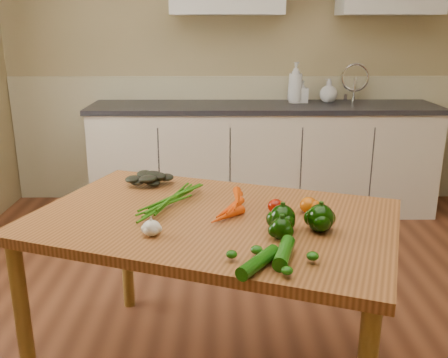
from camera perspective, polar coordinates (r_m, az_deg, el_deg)
room at (r=2.09m, az=3.96°, el=9.76°), size 4.04×5.04×2.64m
counter_run at (r=4.23m, az=4.58°, el=2.57°), size 2.84×0.64×1.14m
table at (r=2.07m, az=-1.34°, el=-6.44°), size 1.67×1.36×0.77m
soap_bottle_a at (r=4.24m, az=8.17°, el=10.85°), size 0.17×0.18×0.33m
soap_bottle_b at (r=4.27m, az=8.98°, el=9.83°), size 0.09×0.09×0.18m
soap_bottle_c at (r=4.35m, az=11.88°, el=9.88°), size 0.18×0.18×0.19m
carrot_bunch at (r=2.08m, az=-1.33°, el=-2.65°), size 0.32×0.29×0.07m
leafy_greens at (r=2.43m, az=-8.44°, el=0.43°), size 0.21×0.19×0.10m
garlic_bulb at (r=1.86m, az=-8.30°, el=-5.55°), size 0.07×0.07×0.06m
pepper_a at (r=1.89m, az=6.69°, el=-4.47°), size 0.10×0.10×0.10m
pepper_b at (r=1.90m, az=10.96°, el=-4.41°), size 0.10×0.10×0.10m
pepper_c at (r=1.82m, az=6.59°, el=-5.65°), size 0.08×0.08×0.08m
tomato_a at (r=2.06m, az=5.92°, el=-3.10°), size 0.07×0.07×0.06m
tomato_b at (r=2.08m, az=9.65°, el=-2.96°), size 0.07×0.07×0.07m
tomato_c at (r=2.08m, az=10.30°, el=-3.18°), size 0.06×0.06×0.06m
zucchini_a at (r=1.67m, az=6.89°, el=-8.38°), size 0.10×0.19×0.05m
zucchini_b at (r=1.60m, az=3.95°, el=-9.46°), size 0.15×0.19×0.05m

